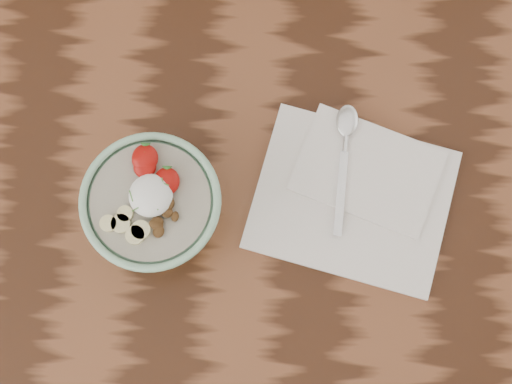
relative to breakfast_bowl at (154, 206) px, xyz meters
The scene contains 4 objects.
table 16.20cm from the breakfast_bowl, 65.75° to the left, with size 160.00×90.00×75.00cm.
breakfast_bowl is the anchor object (origin of this frame).
napkin 28.90cm from the breakfast_bowl, ahead, with size 31.86×28.02×1.69cm.
spoon 29.18cm from the breakfast_bowl, 24.04° to the left, with size 3.58×19.49×1.02cm.
Camera 1 is at (12.91, -20.58, 176.39)cm, focal length 50.00 mm.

